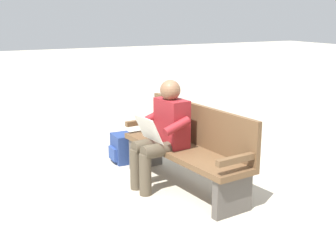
# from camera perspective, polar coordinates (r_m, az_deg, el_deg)

# --- Properties ---
(ground_plane) EXTENTS (40.00, 40.00, 0.00)m
(ground_plane) POSITION_cam_1_polar(r_m,az_deg,el_deg) (4.84, 2.00, -8.03)
(ground_plane) COLOR #B7AD99
(bench_near) EXTENTS (1.84, 0.67, 0.90)m
(bench_near) POSITION_cam_1_polar(r_m,az_deg,el_deg) (4.73, 2.75, -2.70)
(bench_near) COLOR brown
(bench_near) RESTS_ON ground
(person_seated) EXTENTS (0.60, 0.60, 1.18)m
(person_seated) POSITION_cam_1_polar(r_m,az_deg,el_deg) (4.68, -0.65, -0.72)
(person_seated) COLOR maroon
(person_seated) RESTS_ON ground
(backpack) EXTENTS (0.32, 0.28, 0.37)m
(backpack) POSITION_cam_1_polar(r_m,az_deg,el_deg) (5.62, -6.00, -2.94)
(backpack) COLOR navy
(backpack) RESTS_ON ground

